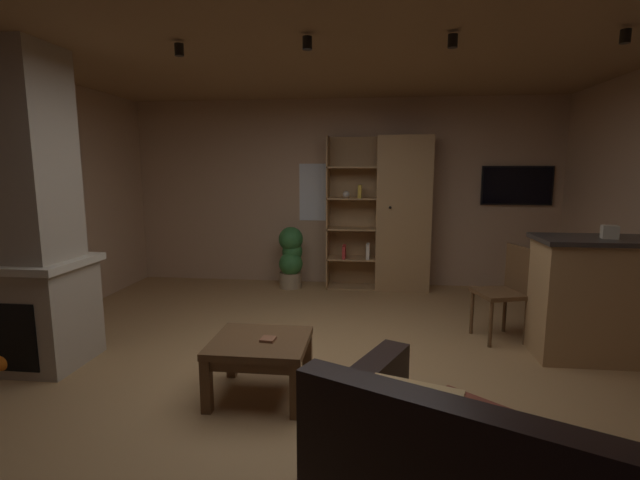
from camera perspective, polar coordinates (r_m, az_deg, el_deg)
name	(u,v)px	position (r m, az deg, el deg)	size (l,w,h in m)	color
floor	(314,377)	(3.84, -0.72, -16.79)	(5.99, 6.15, 0.02)	#A37A4C
wall_back	(342,193)	(6.56, 2.75, 5.88)	(6.11, 0.06, 2.61)	tan
ceiling	(314,32)	(3.59, -0.81, 24.57)	(5.99, 6.15, 0.02)	#8E6B47
window_pane_back	(326,192)	(6.54, 0.82, 5.98)	(0.78, 0.01, 0.81)	white
stone_fireplace	(19,227)	(4.49, -33.50, 1.35)	(1.02, 0.75, 2.61)	tan
bookshelf_cabinet	(396,215)	(6.30, 9.53, 3.15)	(1.40, 0.41, 2.09)	#A87F51
kitchen_bar_counter	(616,299)	(4.72, 33.05, -6.22)	(1.37, 0.57, 1.07)	#A87F51
tissue_box	(610,232)	(4.54, 32.50, 0.85)	(0.12, 0.12, 0.11)	#BFB299
coffee_table	(260,350)	(3.44, -7.51, -13.53)	(0.69, 0.64, 0.43)	brown
table_book_0	(268,339)	(3.37, -6.52, -12.23)	(0.10, 0.10, 0.02)	brown
dining_chair	(508,286)	(4.79, 22.43, -5.36)	(0.52, 0.52, 0.92)	brown
potted_floor_plant	(291,256)	(6.34, -3.64, -2.03)	(0.34, 0.37, 0.86)	#9E896B
wall_mounted_tv	(517,186)	(6.76, 23.41, 6.28)	(0.93, 0.06, 0.52)	black
track_light_spot_0	(42,53)	(4.38, -31.45, 19.37)	(0.07, 0.07, 0.09)	black
track_light_spot_1	(179,50)	(3.88, -17.21, 21.78)	(0.07, 0.07, 0.09)	black
track_light_spot_2	(307,43)	(3.55, -1.61, 23.40)	(0.07, 0.07, 0.09)	black
track_light_spot_3	(453,41)	(3.62, 16.28, 22.79)	(0.07, 0.07, 0.09)	black
track_light_spot_4	(625,36)	(3.97, 33.89, 20.39)	(0.07, 0.07, 0.09)	black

